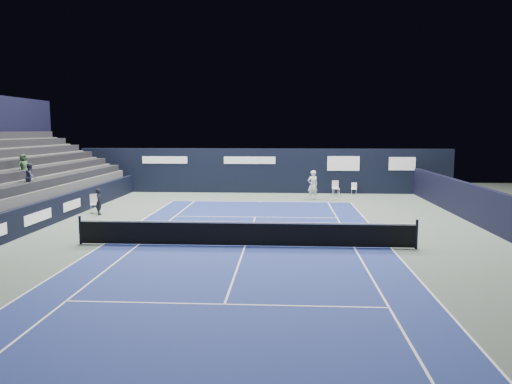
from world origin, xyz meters
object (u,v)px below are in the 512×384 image
(tennis_player, at_px, (313,185))
(folding_chair_back_a, at_px, (335,185))
(folding_chair_back_b, at_px, (354,188))
(line_judge_chair, at_px, (94,202))
(tennis_net, at_px, (245,233))

(tennis_player, bearing_deg, folding_chair_back_a, 55.88)
(folding_chair_back_a, bearing_deg, folding_chair_back_b, 7.99)
(line_judge_chair, height_order, tennis_player, tennis_player)
(folding_chair_back_a, bearing_deg, tennis_net, -116.49)
(line_judge_chair, bearing_deg, folding_chair_back_b, 6.21)
(folding_chair_back_a, distance_m, line_judge_chair, 15.81)
(folding_chair_back_a, distance_m, tennis_net, 16.12)
(folding_chair_back_a, bearing_deg, tennis_player, -132.90)
(folding_chair_back_b, bearing_deg, folding_chair_back_a, -154.83)
(tennis_net, height_order, tennis_player, tennis_player)
(folding_chair_back_b, bearing_deg, tennis_net, -103.12)
(tennis_net, relative_size, tennis_player, 6.86)
(folding_chair_back_b, height_order, tennis_net, tennis_net)
(folding_chair_back_a, height_order, tennis_player, tennis_player)
(tennis_net, xyz_separation_m, tennis_player, (3.23, 12.89, 0.43))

